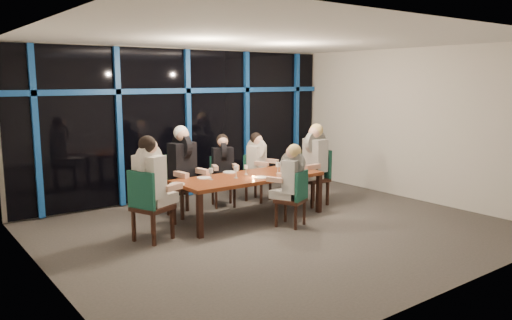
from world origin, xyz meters
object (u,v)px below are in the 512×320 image
object	(u,v)px
dining_table	(249,180)
chair_near_mid	(295,196)
diner_far_right	(258,157)
diner_near_mid	(291,173)
diner_far_mid	(223,160)
chair_end_right	(317,174)
diner_far_left	(184,158)
diner_end_left	(151,173)
chair_far_right	(255,175)
water_pitcher	(283,167)
wine_bottle	(301,164)
chair_far_left	(181,181)
chair_far_mid	(222,178)
diner_end_right	(314,153)
chair_end_left	(148,202)

from	to	relation	value
dining_table	chair_near_mid	bearing A→B (deg)	-69.91
diner_far_right	diner_near_mid	size ratio (longest dim) A/B	1.00
diner_far_mid	chair_end_right	bearing A→B (deg)	-10.44
dining_table	diner_far_left	bearing A→B (deg)	133.67
diner_end_left	chair_near_mid	bearing A→B (deg)	-130.33
chair_far_right	water_pitcher	size ratio (longest dim) A/B	4.50
diner_end_left	wine_bottle	size ratio (longest dim) A/B	3.03
diner_end_left	wine_bottle	xyz separation A→B (m)	(2.87, -0.09, -0.14)
chair_far_left	diner_far_left	bearing A→B (deg)	-90.00
chair_far_right	water_pitcher	distance (m)	1.18
diner_far_mid	water_pitcher	xyz separation A→B (m)	(0.56, -1.09, -0.04)
dining_table	chair_end_right	distance (m)	1.63
chair_far_right	diner_end_left	bearing A→B (deg)	-179.11
diner_far_right	water_pitcher	world-z (taller)	diner_far_right
chair_far_right	water_pitcher	bearing A→B (deg)	-121.56
chair_far_mid	chair_end_right	xyz separation A→B (m)	(1.50, -1.02, 0.07)
dining_table	diner_far_left	size ratio (longest dim) A/B	2.46
diner_far_right	diner_end_left	bearing A→B (deg)	179.36
chair_far_left	dining_table	bearing A→B (deg)	-56.52
diner_far_left	wine_bottle	size ratio (longest dim) A/B	3.04
diner_far_mid	diner_end_left	xyz separation A→B (m)	(-1.96, -1.08, 0.13)
chair_far_right	diner_far_right	distance (m)	0.38
chair_far_mid	chair_near_mid	bearing A→B (deg)	-63.38
wine_bottle	water_pitcher	size ratio (longest dim) A/B	1.69
diner_far_mid	diner_end_right	world-z (taller)	diner_end_right
chair_end_left	diner_end_left	xyz separation A→B (m)	(0.09, 0.03, 0.43)
diner_far_left	dining_table	bearing A→B (deg)	-54.01
dining_table	chair_end_right	world-z (taller)	chair_end_right
chair_end_left	diner_far_mid	xyz separation A→B (m)	(2.04, 1.11, 0.29)
chair_end_right	chair_end_left	bearing A→B (deg)	-86.92
chair_far_right	diner_near_mid	bearing A→B (deg)	-129.51
diner_far_left	diner_near_mid	size ratio (longest dim) A/B	1.17
chair_far_left	chair_end_right	bearing A→B (deg)	-27.89
chair_far_mid	chair_end_right	world-z (taller)	chair_end_right
dining_table	chair_near_mid	size ratio (longest dim) A/B	2.81
diner_far_left	diner_near_mid	distance (m)	1.95
dining_table	diner_far_right	size ratio (longest dim) A/B	2.89
diner_end_right	water_pitcher	xyz separation A→B (m)	(-0.88, -0.15, -0.16)
diner_end_left	diner_end_right	size ratio (longest dim) A/B	1.02
chair_far_right	chair_near_mid	distance (m)	1.93
diner_end_left	water_pitcher	distance (m)	2.52
chair_far_left	water_pitcher	bearing A→B (deg)	-43.15
diner_far_left	wine_bottle	distance (m)	2.10
diner_far_mid	diner_end_right	bearing A→B (deg)	-12.00
chair_far_left	diner_end_right	world-z (taller)	diner_end_right
diner_end_left	wine_bottle	world-z (taller)	diner_end_left
chair_near_mid	diner_end_right	xyz separation A→B (m)	(1.23, 0.88, 0.49)
diner_end_right	diner_far_right	bearing A→B (deg)	-143.77
chair_far_mid	wine_bottle	distance (m)	1.57
chair_far_mid	diner_end_left	bearing A→B (deg)	-128.57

